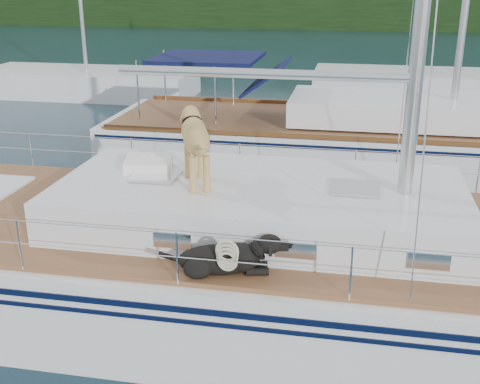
# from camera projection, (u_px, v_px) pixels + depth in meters

# --- Properties ---
(ground) EXTENTS (120.00, 120.00, 0.00)m
(ground) POSITION_uv_depth(u_px,v_px,m) (203.00, 301.00, 8.48)
(ground) COLOR black
(ground) RESTS_ON ground
(shore_bank) EXTENTS (92.00, 1.00, 1.20)m
(shore_bank) POSITION_uv_depth(u_px,v_px,m) (336.00, 21.00, 50.91)
(shore_bank) COLOR #595147
(shore_bank) RESTS_ON ground
(main_sailboat) EXTENTS (12.00, 3.80, 14.01)m
(main_sailboat) POSITION_uv_depth(u_px,v_px,m) (208.00, 258.00, 8.22)
(main_sailboat) COLOR white
(main_sailboat) RESTS_ON ground
(neighbor_sailboat) EXTENTS (11.00, 3.50, 13.30)m
(neighbor_sailboat) POSITION_uv_depth(u_px,v_px,m) (346.00, 142.00, 14.10)
(neighbor_sailboat) COLOR white
(neighbor_sailboat) RESTS_ON ground
(bg_boat_west) EXTENTS (8.00, 3.00, 11.65)m
(bg_boat_west) POSITION_uv_depth(u_px,v_px,m) (88.00, 84.00, 22.66)
(bg_boat_west) COLOR white
(bg_boat_west) RESTS_ON ground
(bg_boat_center) EXTENTS (7.20, 3.00, 11.65)m
(bg_boat_center) POSITION_uv_depth(u_px,v_px,m) (412.00, 85.00, 22.38)
(bg_boat_center) COLOR white
(bg_boat_center) RESTS_ON ground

